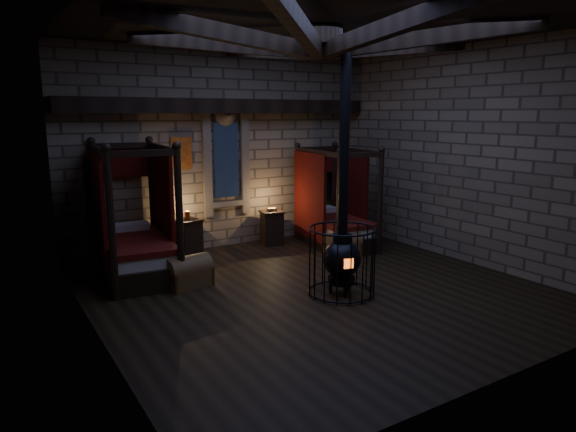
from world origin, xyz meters
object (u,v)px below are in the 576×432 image
bed_left (136,244)px  bed_right (334,222)px  trunk_left (188,273)px  trunk_right (343,246)px  stove (342,255)px

bed_left → bed_right: bearing=3.8°
bed_left → trunk_left: (0.57, -1.11, -0.34)m
bed_right → trunk_right: bed_right is taller
bed_left → stove: bearing=-41.9°
trunk_left → trunk_right: trunk_left is taller
trunk_left → bed_left: bearing=108.2°
bed_left → trunk_left: 1.29m
bed_left → stove: 3.77m
bed_left → trunk_right: size_ratio=3.02×
trunk_left → trunk_right: 3.40m
stove → trunk_left: bearing=156.3°
stove → bed_right: bearing=71.8°
bed_left → trunk_right: bed_left is taller
bed_right → trunk_right: size_ratio=2.79×
bed_right → stove: 3.21m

